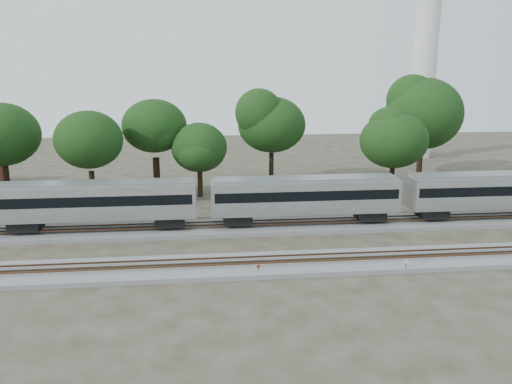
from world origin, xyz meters
TOP-DOWN VIEW (x-y plane):
  - ground at (0.00, 0.00)m, footprint 160.00×160.00m
  - track_far at (0.00, 6.00)m, footprint 160.00×5.00m
  - track_near at (0.00, -4.00)m, footprint 160.00×5.00m
  - train at (26.87, 6.00)m, footprint 137.17×3.35m
  - switch_stand_red at (0.66, -5.70)m, footprint 0.29×0.08m
  - switch_stand_white at (12.18, -6.31)m, footprint 0.34×0.15m
  - switch_lever at (6.59, -5.15)m, footprint 0.54×0.37m
  - tree_1 at (-26.74, 19.57)m, footprint 8.28×8.28m
  - tree_2 at (-16.18, 16.33)m, footprint 7.93×7.93m
  - tree_3 at (-9.35, 21.86)m, footprint 8.82×8.82m
  - tree_4 at (-3.86, 19.92)m, footprint 6.30×6.30m
  - tree_5 at (5.80, 25.02)m, footprint 8.49×8.49m
  - tree_6 at (20.13, 17.91)m, footprint 7.10×7.10m
  - tree_7 at (28.27, 28.14)m, footprint 9.49×9.49m

SIDE VIEW (x-z plane):
  - ground at x=0.00m, z-range 0.00..0.00m
  - switch_lever at x=6.59m, z-range 0.00..0.30m
  - track_far at x=0.00m, z-range -0.16..0.57m
  - track_near at x=0.00m, z-range -0.16..0.57m
  - switch_stand_red at x=0.66m, z-range 0.13..1.05m
  - switch_stand_white at x=12.18m, z-range 0.15..1.25m
  - train at x=26.87m, z-range 0.92..5.86m
  - tree_4 at x=-3.86m, z-range 1.73..10.61m
  - tree_6 at x=20.13m, z-range 1.96..11.96m
  - tree_2 at x=-16.18m, z-range 2.19..13.37m
  - tree_1 at x=-26.74m, z-range 2.29..13.96m
  - tree_5 at x=5.80m, z-range 2.35..14.31m
  - tree_3 at x=-9.35m, z-range 2.45..14.88m
  - tree_7 at x=28.27m, z-range 2.63..16.02m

